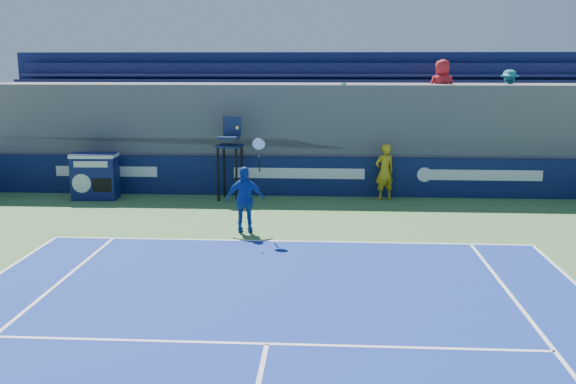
# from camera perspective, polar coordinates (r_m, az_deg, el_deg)

# --- Properties ---
(ball_person) EXTENTS (0.72, 0.61, 1.68)m
(ball_person) POSITION_cam_1_polar(r_m,az_deg,el_deg) (19.30, 8.58, 1.79)
(ball_person) COLOR gold
(ball_person) RESTS_ON apron
(back_hoarding) EXTENTS (20.40, 0.21, 1.20)m
(back_hoarding) POSITION_cam_1_polar(r_m,az_deg,el_deg) (19.71, 0.99, 1.38)
(back_hoarding) COLOR #0C1746
(back_hoarding) RESTS_ON ground
(match_clock) EXTENTS (1.35, 0.79, 1.40)m
(match_clock) POSITION_cam_1_polar(r_m,az_deg,el_deg) (20.03, -16.78, 1.46)
(match_clock) COLOR #0F174E
(match_clock) RESTS_ON ground
(umpire_chair) EXTENTS (0.80, 0.80, 2.48)m
(umpire_chair) POSITION_cam_1_polar(r_m,az_deg,el_deg) (19.09, -5.17, 3.82)
(umpire_chair) COLOR black
(umpire_chair) RESTS_ON ground
(tennis_player) EXTENTS (0.98, 0.46, 2.57)m
(tennis_player) POSITION_cam_1_polar(r_m,az_deg,el_deg) (15.39, -3.81, -0.67)
(tennis_player) COLOR #133B9D
(tennis_player) RESTS_ON apron
(stadium_seating) EXTENTS (21.00, 4.05, 4.40)m
(stadium_seating) POSITION_cam_1_polar(r_m,az_deg,el_deg) (21.56, 1.29, 5.57)
(stadium_seating) COLOR #515156
(stadium_seating) RESTS_ON ground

